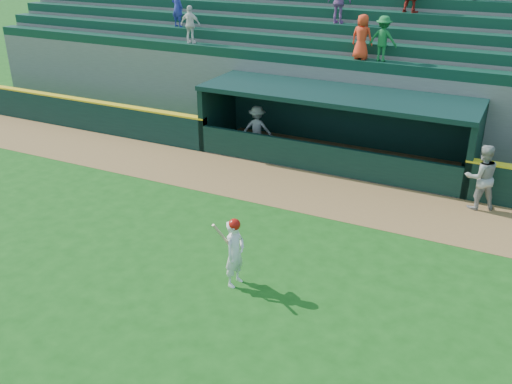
# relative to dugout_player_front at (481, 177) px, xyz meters

# --- Properties ---
(ground) EXTENTS (120.00, 120.00, 0.00)m
(ground) POSITION_rel_dugout_player_front_xyz_m (-5.02, -6.01, -0.98)
(ground) COLOR #164E13
(ground) RESTS_ON ground
(warning_track) EXTENTS (40.00, 3.00, 0.01)m
(warning_track) POSITION_rel_dugout_player_front_xyz_m (-5.02, -1.11, -0.97)
(warning_track) COLOR olive
(warning_track) RESTS_ON ground
(field_wall_left) EXTENTS (15.50, 0.30, 1.20)m
(field_wall_left) POSITION_rel_dugout_player_front_xyz_m (-17.27, 0.54, -0.38)
(field_wall_left) COLOR black
(field_wall_left) RESTS_ON ground
(wall_stripe_left) EXTENTS (15.50, 0.32, 0.06)m
(wall_stripe_left) POSITION_rel_dugout_player_front_xyz_m (-17.27, 0.54, 0.25)
(wall_stripe_left) COLOR yellow
(wall_stripe_left) RESTS_ON field_wall_left
(dugout_player_front) EXTENTS (1.18, 1.09, 1.95)m
(dugout_player_front) POSITION_rel_dugout_player_front_xyz_m (0.00, 0.00, 0.00)
(dugout_player_front) COLOR #979893
(dugout_player_front) RESTS_ON ground
(dugout_player_inside) EXTENTS (1.20, 0.86, 1.67)m
(dugout_player_inside) POSITION_rel_dugout_player_front_xyz_m (-7.89, 1.47, -0.14)
(dugout_player_inside) COLOR gray
(dugout_player_inside) RESTS_ON ground
(dugout) EXTENTS (9.40, 2.80, 2.46)m
(dugout) POSITION_rel_dugout_player_front_xyz_m (-5.02, 2.00, 0.38)
(dugout) COLOR slate
(dugout) RESTS_ON ground
(stands) EXTENTS (34.50, 6.25, 6.60)m
(stands) POSITION_rel_dugout_player_front_xyz_m (-5.00, 6.56, 1.42)
(stands) COLOR slate
(stands) RESTS_ON ground
(batter_at_plate) EXTENTS (0.55, 0.77, 1.69)m
(batter_at_plate) POSITION_rel_dugout_player_front_xyz_m (-4.47, -6.61, -0.13)
(batter_at_plate) COLOR white
(batter_at_plate) RESTS_ON ground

